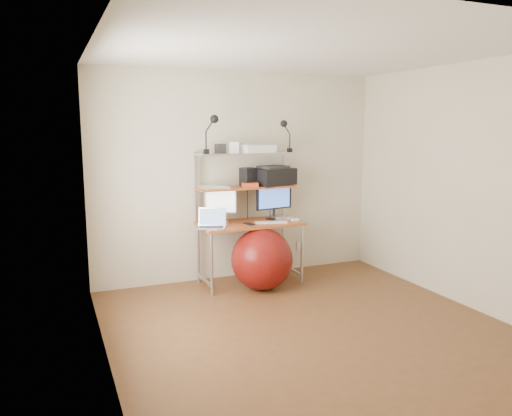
{
  "coord_description": "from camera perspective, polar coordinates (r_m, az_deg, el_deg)",
  "views": [
    {
      "loc": [
        -2.15,
        -3.9,
        1.86
      ],
      "look_at": [
        -0.04,
        1.15,
        0.96
      ],
      "focal_mm": 35.0,
      "sensor_mm": 36.0,
      "label": 1
    }
  ],
  "objects": [
    {
      "name": "nas_cube",
      "position": [
        5.93,
        -0.93,
        3.57
      ],
      "size": [
        0.19,
        0.19,
        0.22
      ],
      "primitive_type": "cube",
      "rotation": [
        0.0,
        0.0,
        0.3
      ],
      "color": "black",
      "rests_on": "mid_shelf"
    },
    {
      "name": "paper_stack",
      "position": [
        5.79,
        -4.69,
        2.41
      ],
      "size": [
        0.38,
        0.41,
        0.02
      ],
      "color": "white",
      "rests_on": "mid_shelf"
    },
    {
      "name": "laptop",
      "position": [
        5.58,
        -5.07,
        -1.77
      ],
      "size": [
        0.39,
        0.36,
        0.27
      ],
      "rotation": [
        0.0,
        0.0,
        -0.45
      ],
      "color": "silver",
      "rests_on": "desktop"
    },
    {
      "name": "room",
      "position": [
        4.49,
        6.17,
        1.51
      ],
      "size": [
        3.6,
        3.6,
        3.6
      ],
      "color": "brown",
      "rests_on": "ground"
    },
    {
      "name": "computer_desk",
      "position": [
        5.88,
        -0.94,
        0.52
      ],
      "size": [
        1.2,
        0.6,
        1.57
      ],
      "color": "#BE6125",
      "rests_on": "ground"
    },
    {
      "name": "printer",
      "position": [
        6.07,
        1.98,
        3.69
      ],
      "size": [
        0.56,
        0.46,
        0.23
      ],
      "rotation": [
        0.0,
        0.0,
        0.28
      ],
      "color": "black",
      "rests_on": "mid_shelf"
    },
    {
      "name": "clip_lamp_left",
      "position": [
        5.65,
        -4.98,
        9.39
      ],
      "size": [
        0.17,
        0.1,
        0.43
      ],
      "color": "black",
      "rests_on": "top_shelf"
    },
    {
      "name": "monitor_black",
      "position": [
        6.04,
        2.07,
        1.03
      ],
      "size": [
        0.49,
        0.16,
        0.49
      ],
      "rotation": [
        0.0,
        0.0,
        0.15
      ],
      "color": "black",
      "rests_on": "desktop"
    },
    {
      "name": "monitor_silver",
      "position": [
        5.82,
        -4.09,
        0.46
      ],
      "size": [
        0.37,
        0.18,
        0.42
      ],
      "rotation": [
        0.0,
        0.0,
        -0.31
      ],
      "color": "#B6B5BA",
      "rests_on": "desktop"
    },
    {
      "name": "box_white",
      "position": [
        5.79,
        -2.54,
        6.92
      ],
      "size": [
        0.13,
        0.12,
        0.13
      ],
      "primitive_type": "cube",
      "rotation": [
        0.0,
        0.0,
        -0.29
      ],
      "color": "white",
      "rests_on": "top_shelf"
    },
    {
      "name": "phone",
      "position": [
        5.75,
        -0.77,
        -1.82
      ],
      "size": [
        0.11,
        0.16,
        0.01
      ],
      "primitive_type": "cube",
      "rotation": [
        0.0,
        0.0,
        0.22
      ],
      "color": "black",
      "rests_on": "desktop"
    },
    {
      "name": "scanner",
      "position": [
        5.91,
        0.13,
        6.84
      ],
      "size": [
        0.42,
        0.3,
        0.1
      ],
      "rotation": [
        0.0,
        0.0,
        0.12
      ],
      "color": "white",
      "rests_on": "top_shelf"
    },
    {
      "name": "box_grey",
      "position": [
        5.82,
        -4.09,
        6.81
      ],
      "size": [
        0.12,
        0.12,
        0.1
      ],
      "primitive_type": "cube",
      "rotation": [
        0.0,
        0.0,
        0.14
      ],
      "color": "#2B2B2D",
      "rests_on": "top_shelf"
    },
    {
      "name": "red_box",
      "position": [
        5.85,
        -0.69,
        2.65
      ],
      "size": [
        0.21,
        0.16,
        0.05
      ],
      "primitive_type": "cube",
      "rotation": [
        0.0,
        0.0,
        -0.22
      ],
      "color": "#BD431E",
      "rests_on": "mid_shelf"
    },
    {
      "name": "keyboard",
      "position": [
        5.84,
        1.74,
        -1.65
      ],
      "size": [
        0.39,
        0.21,
        0.01
      ],
      "primitive_type": "cube",
      "rotation": [
        0.0,
        0.0,
        -0.28
      ],
      "color": "white",
      "rests_on": "desktop"
    },
    {
      "name": "mouse",
      "position": [
        5.98,
        4.48,
        -1.33
      ],
      "size": [
        0.09,
        0.05,
        0.02
      ],
      "primitive_type": "cube",
      "rotation": [
        0.0,
        0.0,
        -0.0
      ],
      "color": "white",
      "rests_on": "desktop"
    },
    {
      "name": "clip_lamp_right",
      "position": [
        5.99,
        3.34,
        9.02
      ],
      "size": [
        0.15,
        0.08,
        0.38
      ],
      "color": "black",
      "rests_on": "top_shelf"
    },
    {
      "name": "wall_outlet",
      "position": [
        6.61,
        5.04,
        -4.32
      ],
      "size": [
        0.08,
        0.01,
        0.12
      ],
      "primitive_type": "cube",
      "color": "white",
      "rests_on": "room"
    },
    {
      "name": "mac_mini",
      "position": [
        6.09,
        2.89,
        -1.06
      ],
      "size": [
        0.23,
        0.23,
        0.04
      ],
      "primitive_type": "cube",
      "rotation": [
        0.0,
        0.0,
        -0.08
      ],
      "color": "silver",
      "rests_on": "desktop"
    },
    {
      "name": "exercise_ball",
      "position": [
        5.73,
        0.67,
        -5.87
      ],
      "size": [
        0.71,
        0.71,
        0.71
      ],
      "primitive_type": "sphere",
      "color": "maroon",
      "rests_on": "floor"
    }
  ]
}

